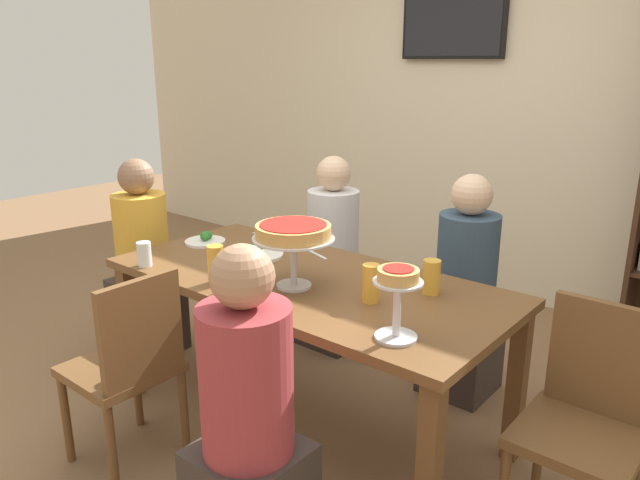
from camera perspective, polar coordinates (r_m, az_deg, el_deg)
The scene contains 20 objects.
ground_plane at distance 3.03m, azimuth -1.26°, elevation -16.76°, with size 12.00×12.00×0.00m, color #846042.
rear_partition at distance 4.44m, azimuth 17.98°, elevation 12.40°, with size 8.00×0.12×2.80m, color beige.
dining_table at distance 2.73m, azimuth -1.34°, elevation -5.23°, with size 1.84×0.86×0.74m.
television at distance 4.55m, azimuth 12.45°, elevation 19.30°, with size 0.78×0.05×0.47m.
diner_near_right at distance 2.08m, azimuth -6.77°, elevation -18.07°, with size 0.34×0.34×1.15m.
diner_head_west at distance 3.64m, azimuth -16.26°, elevation -2.90°, with size 0.34×0.34×1.15m.
diner_far_left at distance 3.59m, azimuth 1.24°, elevation -2.49°, with size 0.34×0.34×1.15m.
diner_far_right at distance 3.16m, azimuth 13.46°, elevation -5.74°, with size 0.34×0.34×1.15m.
chair_near_left at distance 2.63m, azimuth -17.60°, elevation -10.94°, with size 0.40×0.40×0.87m.
chair_head_east at distance 2.37m, azimuth 23.88°, elevation -14.87°, with size 0.40×0.40×0.87m.
deep_dish_pizza_stand at distance 2.51m, azimuth -2.54°, elevation 0.51°, with size 0.35×0.35×0.28m.
personal_pizza_stand at distance 2.07m, azimuth 7.35°, elevation -4.73°, with size 0.17×0.17×0.26m.
salad_plate_near_diner at distance 2.99m, azimuth -5.88°, elevation -1.20°, with size 0.24×0.24×0.07m.
salad_plate_far_diner at distance 3.25m, azimuth -10.79°, elevation 0.03°, with size 0.21×0.21×0.06m.
beer_glass_amber_tall at distance 2.53m, azimuth 10.49°, elevation -3.45°, with size 0.07×0.07×0.14m, color gold.
beer_glass_amber_short at distance 2.63m, azimuth -9.83°, elevation -2.32°, with size 0.07×0.07×0.17m, color gold.
beer_glass_amber_spare at distance 2.41m, azimuth 4.83°, elevation -4.11°, with size 0.07×0.07×0.16m, color gold.
water_glass_clear_near at distance 2.94m, azimuth -16.28°, elevation -1.29°, with size 0.07×0.07×0.12m, color white.
cutlery_fork_near at distance 3.00m, azimuth -0.33°, elevation -1.37°, with size 0.18×0.02×0.01m, color silver.
cutlery_knife_near at distance 3.32m, azimuth -5.45°, elevation 0.36°, with size 0.18×0.02×0.01m, color silver.
Camera 1 is at (1.66, -1.91, 1.67)m, focal length 33.85 mm.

